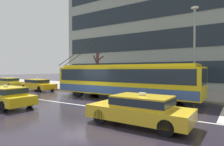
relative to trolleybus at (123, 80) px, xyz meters
name	(u,v)px	position (x,y,z in m)	size (l,w,h in m)	color
ground_plane	(83,101)	(-1.85, -2.67, -1.52)	(160.00, 160.00, 0.00)	#26212C
sidewalk_slab	(138,90)	(-1.85, 6.60, -1.45)	(80.00, 10.00, 0.14)	gray
lane_centre_line	(71,104)	(-1.85, -3.87, -1.52)	(72.00, 0.14, 0.01)	silver
trolleybus	(123,80)	(0.00, 0.00, 0.00)	(13.15, 2.56, 5.07)	yellow
taxi_oncoming_far	(140,108)	(4.25, -5.83, -0.82)	(4.43, 1.81, 1.39)	yellow
taxi_queued_behind_bus	(38,84)	(-11.28, 0.16, -0.82)	(4.60, 1.96, 1.39)	yellow
taxi_oncoming_near	(5,96)	(-4.67, -6.91, -0.82)	(4.55, 1.81, 1.39)	yellow
taxi_far_behind	(9,82)	(-17.43, 0.21, -0.82)	(4.40, 1.89, 1.39)	yellow
bus_shelter	(120,73)	(-2.23, 3.24, 0.48)	(4.06, 1.52, 2.53)	gray
pedestrian_at_shelter	(144,84)	(0.96, 2.02, -0.41)	(0.47, 0.47, 1.66)	#2A224D
pedestrian_approaching_curb	(150,77)	(0.57, 4.24, 0.16)	(1.26, 1.26, 1.91)	navy
pedestrian_walking_past	(151,76)	(1.02, 3.35, 0.20)	(1.07, 1.07, 2.01)	#2F2B46
street_lamp	(194,44)	(4.84, 2.80, 2.82)	(0.60, 0.32, 7.16)	gray
street_tree_bare	(98,69)	(-5.61, 3.92, 0.87)	(0.58, 1.79, 4.36)	brown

